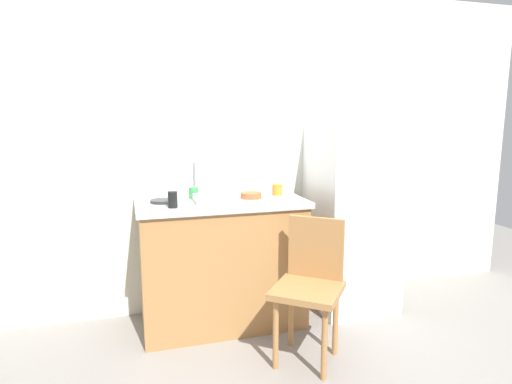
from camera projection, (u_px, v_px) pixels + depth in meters
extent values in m
plane|color=gray|center=(303.00, 358.00, 2.77)|extent=(8.00, 8.00, 0.00)
cube|color=silver|center=(258.00, 150.00, 3.50)|extent=(4.80, 0.10, 2.50)
cube|color=#A87542|center=(222.00, 264.00, 3.20)|extent=(1.15, 0.60, 0.89)
cube|color=#B7B7BC|center=(221.00, 202.00, 3.12)|extent=(1.19, 0.64, 0.04)
cylinder|color=#B7B7BC|center=(196.00, 176.00, 3.30)|extent=(0.02, 0.02, 0.29)
cube|color=white|center=(352.00, 219.00, 3.45)|extent=(0.60, 0.60, 1.45)
cylinder|color=#A87542|center=(276.00, 334.00, 2.63)|extent=(0.04, 0.04, 0.45)
cylinder|color=#A87542|center=(324.00, 344.00, 2.52)|extent=(0.04, 0.04, 0.45)
cylinder|color=#A87542|center=(291.00, 314.00, 2.90)|extent=(0.04, 0.04, 0.45)
cylinder|color=#A87542|center=(336.00, 321.00, 2.79)|extent=(0.04, 0.04, 0.45)
cube|color=#A87542|center=(307.00, 290.00, 2.67)|extent=(0.56, 0.56, 0.04)
cube|color=#A87542|center=(316.00, 248.00, 2.80)|extent=(0.30, 0.25, 0.40)
cube|color=white|center=(215.00, 198.00, 3.03)|extent=(0.28, 0.20, 0.05)
cylinder|color=#B25B33|center=(251.00, 195.00, 3.17)|extent=(0.15, 0.15, 0.04)
cylinder|color=#2D2D2D|center=(163.00, 201.00, 3.01)|extent=(0.17, 0.17, 0.02)
cylinder|color=green|center=(194.00, 193.00, 3.15)|extent=(0.07, 0.07, 0.08)
cylinder|color=orange|center=(277.00, 190.00, 3.29)|extent=(0.08, 0.08, 0.08)
cylinder|color=black|center=(173.00, 200.00, 2.83)|extent=(0.06, 0.06, 0.11)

